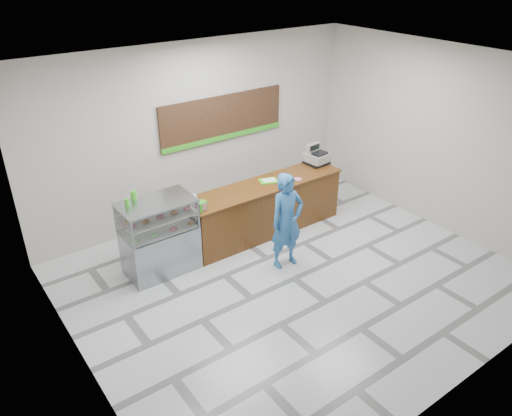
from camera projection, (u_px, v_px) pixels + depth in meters
floor at (294, 279)px, 8.42m from camera, size 7.00×7.00×0.00m
back_wall at (199, 132)px, 9.74m from camera, size 7.00×0.00×7.00m
ceiling at (303, 68)px, 6.78m from camera, size 7.00×7.00×0.00m
sales_counter at (265, 208)px, 9.57m from camera, size 3.26×0.76×1.03m
display_case at (159, 236)px, 8.34m from camera, size 1.22×0.72×1.33m
menu_board at (223, 119)px, 9.91m from camera, size 2.80×0.06×0.90m
cash_register at (316, 157)px, 10.13m from camera, size 0.47×0.49×0.40m
card_terminal at (287, 177)px, 9.54m from camera, size 0.13×0.19×0.04m
serving_tray at (268, 181)px, 9.43m from camera, size 0.40×0.34×0.02m
napkin_box at (192, 200)px, 8.61m from camera, size 0.17×0.17×0.12m
straw_cup at (194, 198)px, 8.67m from camera, size 0.08×0.08×0.12m
promo_box at (201, 206)px, 8.37m from camera, size 0.20×0.16×0.16m
donut_decal at (298, 179)px, 9.52m from camera, size 0.16×0.16×0.00m
green_cup_left at (127, 202)px, 7.87m from camera, size 0.08×0.08×0.12m
green_cup_right at (134, 195)px, 8.05m from camera, size 0.10×0.10×0.15m
customer at (287, 221)px, 8.43m from camera, size 0.66×0.46×1.71m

